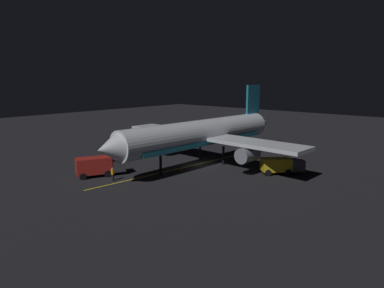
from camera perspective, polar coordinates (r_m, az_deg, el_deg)
ground_plane at (r=51.19m, az=1.48°, el=-3.64°), size 180.00×180.00×0.20m
apron_guide_stripe at (r=48.91m, az=-2.42°, el=-4.21°), size 3.29×28.61×0.01m
airliner at (r=50.63m, az=1.95°, el=1.68°), size 32.15×36.16×11.80m
baggage_truck at (r=46.69m, az=-15.60°, el=-3.68°), size 4.39×6.61×2.58m
catering_truck at (r=47.66m, az=14.81°, el=-3.57°), size 5.46×5.55×2.16m
ground_crew_worker at (r=44.18m, az=-13.31°, el=-4.98°), size 0.40×0.40×1.74m
traffic_cone_near_left at (r=48.27m, az=-1.80°, el=-4.11°), size 0.50×0.50×0.55m
traffic_cone_near_right at (r=47.63m, az=-1.89°, el=-4.32°), size 0.50×0.50×0.55m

